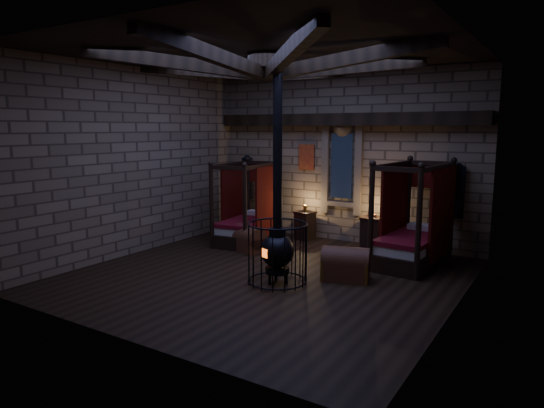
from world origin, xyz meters
The scene contains 8 objects.
room centered at (0.00, 0.09, 3.74)m, with size 7.02×7.02×4.29m.
bed_left centered at (-1.93, 2.12, 0.49)m, with size 1.20×2.00×1.99m.
bed_right centered at (2.18, 2.29, 0.53)m, with size 1.24×2.12×2.13m.
trunk_left centered at (-1.39, 1.34, 0.27)m, with size 0.95×0.76×0.61m.
trunk_right centered at (1.41, 0.55, 0.29)m, with size 1.00×0.79×0.64m.
nightstand_left centered at (-0.82, 3.09, 0.38)m, with size 0.55×0.53×0.89m.
nightstand_right centered at (0.98, 3.05, 0.39)m, with size 0.51×0.49×0.84m.
stove centered at (0.42, -0.31, 0.66)m, with size 1.11×1.11×4.05m.
Camera 1 is at (4.95, -7.70, 2.85)m, focal length 32.00 mm.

